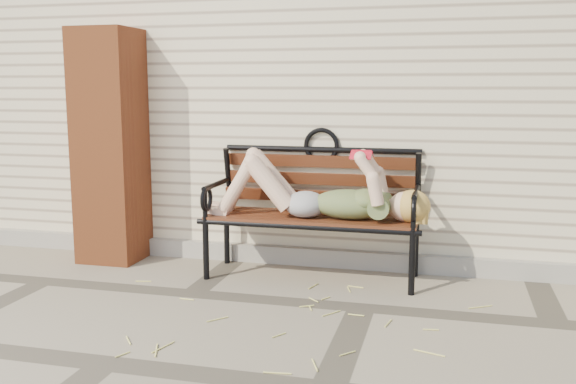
# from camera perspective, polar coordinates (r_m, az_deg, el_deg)

# --- Properties ---
(ground) EXTENTS (80.00, 80.00, 0.00)m
(ground) POSITION_cam_1_polar(r_m,az_deg,el_deg) (4.53, 6.55, -10.18)
(ground) COLOR gray
(ground) RESTS_ON ground
(house_wall) EXTENTS (8.00, 4.00, 3.00)m
(house_wall) POSITION_cam_1_polar(r_m,az_deg,el_deg) (7.26, 10.01, 9.10)
(house_wall) COLOR beige
(house_wall) RESTS_ON ground
(foundation_strip) EXTENTS (8.00, 0.10, 0.15)m
(foundation_strip) POSITION_cam_1_polar(r_m,az_deg,el_deg) (5.43, 7.95, -6.09)
(foundation_strip) COLOR #9D988E
(foundation_strip) RESTS_ON ground
(brick_pillar) EXTENTS (0.50, 0.50, 2.00)m
(brick_pillar) POSITION_cam_1_polar(r_m,az_deg,el_deg) (5.77, -15.49, 3.92)
(brick_pillar) COLOR #9C4923
(brick_pillar) RESTS_ON ground
(garden_bench) EXTENTS (1.82, 0.72, 1.18)m
(garden_bench) POSITION_cam_1_polar(r_m,az_deg,el_deg) (5.14, 2.41, -0.19)
(garden_bench) COLOR black
(garden_bench) RESTS_ON ground
(reading_woman) EXTENTS (1.72, 0.39, 0.54)m
(reading_woman) POSITION_cam_1_polar(r_m,az_deg,el_deg) (4.99, 2.24, -0.01)
(reading_woman) COLOR #0B344E
(reading_woman) RESTS_ON ground
(straw_scatter) EXTENTS (2.87, 1.61, 0.01)m
(straw_scatter) POSITION_cam_1_polar(r_m,az_deg,el_deg) (4.22, -0.48, -11.50)
(straw_scatter) COLOR #E8DE71
(straw_scatter) RESTS_ON ground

